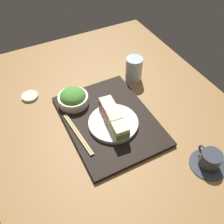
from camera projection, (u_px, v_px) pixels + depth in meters
ground_plane at (118, 124)px, 103.34cm from camera, size 140.00×100.00×3.00cm
serving_tray at (109, 120)px, 101.56cm from camera, size 44.40×33.27×1.66cm
sandwich_plate at (113, 123)px, 98.43cm from camera, size 19.42×19.42×1.60cm
sandwich_near at (108, 107)px, 99.81cm from camera, size 8.73×6.17×4.86cm
sandwich_middle at (113, 117)px, 95.77cm from camera, size 8.96×6.07×5.66cm
sandwich_far at (119, 128)px, 92.11cm from camera, size 8.71×6.04×5.39cm
salad_bowl at (73, 98)px, 104.91cm from camera, size 12.60×12.60×6.84cm
chopsticks_pair at (78, 134)px, 95.45cm from camera, size 22.34×3.60×0.70cm
coffee_cup at (210, 160)px, 86.70cm from camera, size 12.92×12.92×6.39cm
drinking_glass at (134, 69)px, 116.41cm from camera, size 7.71×7.71×11.33cm
small_sauce_dish at (30, 96)px, 111.45cm from camera, size 7.16×7.16×1.14cm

